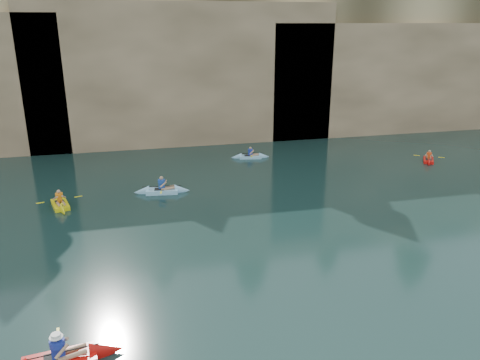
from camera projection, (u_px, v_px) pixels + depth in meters
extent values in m
plane|color=black|center=(215.00, 289.00, 17.51)|extent=(160.00, 160.00, 0.00)
cube|color=tan|center=(154.00, 62.00, 43.22)|extent=(70.00, 16.00, 12.00)
cube|color=tan|center=(185.00, 73.00, 36.95)|extent=(24.00, 2.40, 11.40)
cube|color=tan|center=(409.00, 77.00, 41.67)|extent=(26.00, 2.40, 9.84)
cube|color=black|center=(112.00, 129.00, 36.32)|extent=(3.50, 1.00, 3.20)
cube|color=black|center=(283.00, 113.00, 39.24)|extent=(5.00, 1.00, 4.50)
cone|color=red|center=(107.00, 350.00, 14.00)|extent=(1.10, 0.96, 0.84)
cube|color=black|center=(54.00, 359.00, 13.45)|extent=(0.61, 0.59, 0.04)
cube|color=#1C2E9B|center=(58.00, 349.00, 13.41)|extent=(0.39, 0.28, 0.54)
sphere|color=tan|center=(56.00, 337.00, 13.28)|extent=(0.22, 0.22, 0.22)
cylinder|color=black|center=(58.00, 353.00, 13.45)|extent=(2.23, 0.33, 0.04)
cube|color=yellow|center=(58.00, 332.00, 14.36)|extent=(0.13, 0.43, 0.02)
cylinder|color=white|center=(56.00, 336.00, 13.27)|extent=(0.39, 0.39, 0.11)
cube|color=#91CDF4|center=(162.00, 191.00, 27.34)|extent=(2.59, 1.10, 0.28)
cone|color=#91CDF4|center=(182.00, 190.00, 27.48)|extent=(0.97, 0.88, 0.78)
cone|color=#91CDF4|center=(142.00, 192.00, 27.21)|extent=(0.97, 0.88, 0.78)
cube|color=black|center=(159.00, 189.00, 27.29)|extent=(0.60, 0.55, 0.04)
cube|color=#1C439C|center=(162.00, 184.00, 27.21)|extent=(0.38, 0.27, 0.52)
sphere|color=tan|center=(161.00, 178.00, 27.09)|extent=(0.22, 0.22, 0.22)
cylinder|color=black|center=(162.00, 186.00, 27.25)|extent=(2.28, 0.31, 0.04)
cube|color=yellow|center=(162.00, 181.00, 28.24)|extent=(0.13, 0.43, 0.02)
cube|color=yellow|center=(161.00, 192.00, 26.27)|extent=(0.13, 0.43, 0.02)
cube|color=red|center=(428.00, 160.00, 33.62)|extent=(1.74, 2.18, 0.23)
cone|color=red|center=(428.00, 156.00, 34.54)|extent=(0.95, 0.99, 0.63)
cone|color=red|center=(429.00, 164.00, 32.70)|extent=(0.95, 0.99, 0.63)
cube|color=black|center=(429.00, 159.00, 33.46)|extent=(0.63, 0.67, 0.04)
cube|color=#EC4413|center=(429.00, 155.00, 33.52)|extent=(0.31, 0.34, 0.42)
sphere|color=tan|center=(430.00, 151.00, 33.42)|extent=(0.18, 0.18, 0.18)
cylinder|color=black|center=(429.00, 156.00, 33.54)|extent=(1.04, 1.58, 0.04)
cube|color=yellow|center=(417.00, 155.00, 33.80)|extent=(0.40, 0.30, 0.02)
cube|color=yellow|center=(441.00, 157.00, 33.28)|extent=(0.40, 0.30, 0.02)
cube|color=yellow|center=(60.00, 204.00, 25.32)|extent=(1.33, 2.40, 0.27)
cone|color=yellow|center=(64.00, 211.00, 24.43)|extent=(0.92, 0.97, 0.73)
cone|color=yellow|center=(57.00, 198.00, 26.21)|extent=(0.92, 0.97, 0.73)
cube|color=black|center=(60.00, 202.00, 25.41)|extent=(0.59, 0.65, 0.04)
cube|color=orange|center=(59.00, 198.00, 25.20)|extent=(0.29, 0.38, 0.49)
sphere|color=tan|center=(59.00, 192.00, 25.08)|extent=(0.21, 0.21, 0.21)
cylinder|color=black|center=(60.00, 200.00, 25.23)|extent=(0.60, 2.10, 0.04)
cube|color=yellow|center=(78.00, 197.00, 25.68)|extent=(0.43, 0.19, 0.02)
cube|color=yellow|center=(40.00, 203.00, 24.79)|extent=(0.43, 0.19, 0.02)
cube|color=#8DC9ED|center=(250.00, 157.00, 34.42)|extent=(2.26, 1.00, 0.24)
cone|color=#8DC9ED|center=(264.00, 156.00, 34.50)|extent=(0.86, 0.76, 0.65)
cone|color=#8DC9ED|center=(236.00, 157.00, 34.33)|extent=(0.86, 0.76, 0.65)
cube|color=black|center=(248.00, 155.00, 34.38)|extent=(0.60, 0.48, 0.04)
cube|color=#1C2F9B|center=(250.00, 152.00, 34.31)|extent=(0.32, 0.23, 0.43)
sphere|color=tan|center=(250.00, 148.00, 34.21)|extent=(0.18, 0.18, 0.18)
cylinder|color=black|center=(250.00, 153.00, 34.33)|extent=(1.91, 0.33, 0.04)
cube|color=yellow|center=(249.00, 150.00, 35.15)|extent=(0.14, 0.43, 0.02)
cube|color=yellow|center=(252.00, 156.00, 33.52)|extent=(0.14, 0.43, 0.02)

